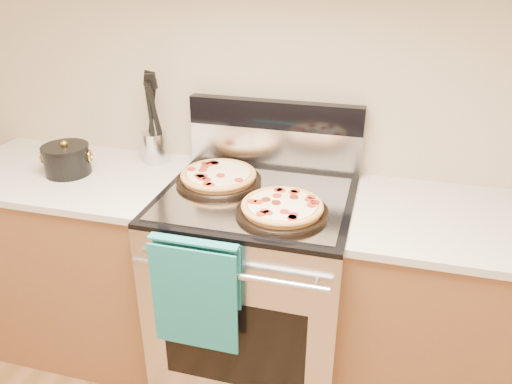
% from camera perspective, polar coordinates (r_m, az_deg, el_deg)
% --- Properties ---
extents(wall_back, '(4.00, 0.00, 4.00)m').
position_cam_1_polar(wall_back, '(2.15, 2.54, 13.99)').
color(wall_back, '#C8B691').
rests_on(wall_back, ground).
extents(range_body, '(0.76, 0.68, 0.90)m').
position_cam_1_polar(range_body, '(2.22, 0.01, -11.35)').
color(range_body, '#B7B7BC').
rests_on(range_body, ground).
extents(oven_window, '(0.56, 0.01, 0.40)m').
position_cam_1_polar(oven_window, '(1.97, -2.65, -17.03)').
color(oven_window, black).
rests_on(oven_window, range_body).
extents(cooktop, '(0.76, 0.68, 0.02)m').
position_cam_1_polar(cooktop, '(1.98, 0.02, -0.68)').
color(cooktop, black).
rests_on(cooktop, range_body).
extents(backsplash_lower, '(0.76, 0.06, 0.18)m').
position_cam_1_polar(backsplash_lower, '(2.21, 2.13, 5.13)').
color(backsplash_lower, silver).
rests_on(backsplash_lower, cooktop).
extents(backsplash_upper, '(0.76, 0.06, 0.12)m').
position_cam_1_polar(backsplash_upper, '(2.16, 2.20, 8.84)').
color(backsplash_upper, black).
rests_on(backsplash_upper, backsplash_lower).
extents(oven_handle, '(0.70, 0.03, 0.03)m').
position_cam_1_polar(oven_handle, '(1.72, -3.30, -9.37)').
color(oven_handle, silver).
rests_on(oven_handle, range_body).
extents(dish_towel, '(0.32, 0.05, 0.42)m').
position_cam_1_polar(dish_towel, '(1.82, -6.88, -11.31)').
color(dish_towel, '#196C81').
rests_on(dish_towel, oven_handle).
extents(foil_sheet, '(0.70, 0.55, 0.01)m').
position_cam_1_polar(foil_sheet, '(1.94, -0.22, -0.72)').
color(foil_sheet, gray).
rests_on(foil_sheet, cooktop).
extents(cabinet_left, '(1.00, 0.62, 0.88)m').
position_cam_1_polar(cabinet_left, '(2.58, -19.20, -7.40)').
color(cabinet_left, brown).
rests_on(cabinet_left, ground).
extents(countertop_left, '(1.02, 0.64, 0.03)m').
position_cam_1_polar(countertop_left, '(2.37, -20.78, 1.86)').
color(countertop_left, beige).
rests_on(countertop_left, cabinet_left).
extents(cabinet_right, '(1.00, 0.62, 0.88)m').
position_cam_1_polar(cabinet_right, '(2.24, 23.21, -13.80)').
color(cabinet_right, brown).
rests_on(cabinet_right, ground).
extents(countertop_right, '(1.02, 0.64, 0.03)m').
position_cam_1_polar(countertop_right, '(2.00, 25.47, -3.59)').
color(countertop_right, beige).
rests_on(countertop_right, cabinet_right).
extents(pepperoni_pizza_back, '(0.46, 0.46, 0.05)m').
position_cam_1_polar(pepperoni_pizza_back, '(2.07, -4.29, 1.73)').
color(pepperoni_pizza_back, '#C57D3C').
rests_on(pepperoni_pizza_back, foil_sheet).
extents(pepperoni_pizza_front, '(0.39, 0.39, 0.04)m').
position_cam_1_polar(pepperoni_pizza_front, '(1.82, 3.02, -1.86)').
color(pepperoni_pizza_front, '#C57D3C').
rests_on(pepperoni_pizza_front, foil_sheet).
extents(utensil_crock, '(0.14, 0.14, 0.14)m').
position_cam_1_polar(utensil_crock, '(2.34, -11.47, 5.03)').
color(utensil_crock, silver).
rests_on(utensil_crock, countertop_left).
extents(saucepan, '(0.24, 0.24, 0.12)m').
position_cam_1_polar(saucepan, '(2.32, -20.79, 3.35)').
color(saucepan, black).
rests_on(saucepan, countertop_left).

